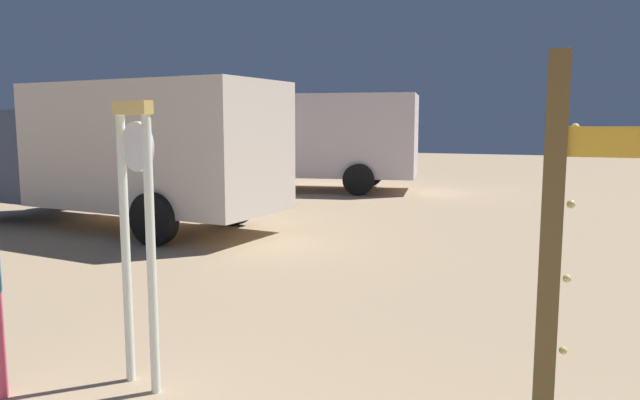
# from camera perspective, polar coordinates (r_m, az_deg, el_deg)

# --- Properties ---
(standing_clock) EXTENTS (0.43, 0.21, 2.22)m
(standing_clock) POSITION_cam_1_polar(r_m,az_deg,el_deg) (4.73, -17.06, -1.62)
(standing_clock) COLOR white
(standing_clock) RESTS_ON ground_plane
(arrow_sign) EXTENTS (0.95, 0.25, 2.39)m
(arrow_sign) POSITION_cam_1_polar(r_m,az_deg,el_deg) (3.08, 26.88, -3.05)
(arrow_sign) COLOR brown
(arrow_sign) RESTS_ON ground_plane
(box_truck_near) EXTENTS (7.14, 3.06, 2.80)m
(box_truck_near) POSITION_cam_1_polar(r_m,az_deg,el_deg) (12.33, -18.07, 4.65)
(box_truck_near) COLOR beige
(box_truck_near) RESTS_ON ground_plane
(box_truck_far) EXTENTS (7.27, 3.68, 2.90)m
(box_truck_far) POSITION_cam_1_polar(r_m,az_deg,el_deg) (18.47, -0.93, 5.98)
(box_truck_far) COLOR silver
(box_truck_far) RESTS_ON ground_plane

